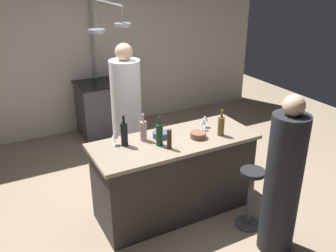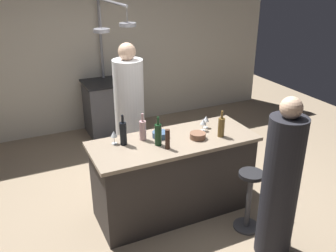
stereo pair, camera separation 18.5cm
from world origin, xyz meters
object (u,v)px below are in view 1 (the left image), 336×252
at_px(wine_glass_near_right_guest, 205,119).
at_px(wine_bottle_rose, 143,130).
at_px(wine_glass_by_chef, 115,136).
at_px(wine_bottle_dark, 124,134).
at_px(chef, 127,118).
at_px(wine_bottle_red, 159,134).
at_px(mixing_bowl_wooden, 198,135).
at_px(wine_glass_near_left_guest, 203,122).
at_px(pepper_mill, 169,139).
at_px(stove_range, 103,108).
at_px(wine_bottle_amber, 221,126).
at_px(bar_stool_right, 250,196).
at_px(guest_right, 283,183).
at_px(mixing_bowl_blue, 161,135).

bearing_deg(wine_glass_near_right_guest, wine_bottle_rose, 178.86).
bearing_deg(wine_glass_by_chef, wine_bottle_dark, -33.07).
bearing_deg(chef, wine_bottle_red, -92.69).
bearing_deg(wine_bottle_red, mixing_bowl_wooden, -4.81).
height_order(wine_glass_near_left_guest, wine_glass_near_right_guest, same).
bearing_deg(pepper_mill, stove_range, 86.67).
distance_m(wine_bottle_rose, wine_bottle_amber, 0.84).
bearing_deg(mixing_bowl_wooden, wine_bottle_amber, -13.21).
bearing_deg(wine_glass_near_right_guest, wine_bottle_amber, -83.66).
distance_m(stove_range, wine_glass_near_right_guest, 2.43).
distance_m(stove_range, wine_bottle_rose, 2.39).
xyz_separation_m(wine_bottle_red, mixing_bowl_wooden, (0.45, -0.04, -0.09)).
bearing_deg(wine_glass_near_left_guest, bar_stool_right, -75.48).
relative_size(guest_right, wine_bottle_amber, 5.45).
bearing_deg(wine_glass_by_chef, pepper_mill, -36.63).
bearing_deg(wine_glass_near_right_guest, pepper_mill, -154.86).
bearing_deg(guest_right, wine_bottle_rose, 127.57).
distance_m(chef, pepper_mill, 1.15).
xyz_separation_m(wine_glass_near_right_guest, mixing_bowl_wooden, (-0.22, -0.21, -0.07)).
distance_m(stove_range, wine_glass_by_chef, 2.42).
relative_size(wine_glass_near_left_guest, mixing_bowl_wooden, 0.85).
bearing_deg(stove_range, wine_glass_near_right_guest, -78.58).
xyz_separation_m(bar_stool_right, mixing_bowl_wooden, (-0.33, 0.54, 0.56)).
xyz_separation_m(stove_range, pepper_mill, (-0.15, -2.61, 0.56)).
bearing_deg(wine_glass_by_chef, wine_glass_near_left_guest, -6.20).
relative_size(wine_glass_by_chef, wine_glass_near_right_guest, 1.00).
bearing_deg(wine_glass_near_right_guest, mixing_bowl_wooden, -136.82).
relative_size(chef, wine_glass_by_chef, 12.17).
bearing_deg(mixing_bowl_blue, wine_bottle_dark, 179.96).
bearing_deg(wine_glass_by_chef, wine_bottle_amber, -15.95).
xyz_separation_m(wine_bottle_rose, mixing_bowl_wooden, (0.54, -0.22, -0.08)).
bearing_deg(wine_glass_by_chef, mixing_bowl_blue, -6.31).
height_order(wine_bottle_red, wine_glass_near_right_guest, wine_bottle_red).
xyz_separation_m(wine_glass_by_chef, wine_glass_near_left_guest, (1.00, -0.11, 0.00)).
xyz_separation_m(guest_right, wine_bottle_rose, (-0.89, 1.16, 0.27)).
xyz_separation_m(stove_range, wine_bottle_red, (-0.20, -2.49, 0.57)).
bearing_deg(wine_bottle_amber, stove_range, 100.90).
bearing_deg(wine_glass_near_right_guest, bar_stool_right, -81.98).
xyz_separation_m(bar_stool_right, wine_glass_near_left_guest, (-0.18, 0.69, 0.63)).
relative_size(pepper_mill, wine_bottle_dark, 0.64).
distance_m(wine_bottle_rose, mixing_bowl_blue, 0.21).
height_order(pepper_mill, wine_bottle_red, wine_bottle_red).
bearing_deg(wine_glass_near_left_guest, chef, 121.28).
distance_m(wine_bottle_amber, wine_glass_by_chef, 1.15).
distance_m(wine_bottle_amber, mixing_bowl_wooden, 0.27).
height_order(wine_glass_by_chef, wine_glass_near_left_guest, same).
height_order(wine_bottle_dark, wine_glass_near_right_guest, wine_bottle_dark).
height_order(wine_bottle_rose, wine_glass_near_right_guest, wine_bottle_rose).
bearing_deg(chef, mixing_bowl_blue, -86.80).
distance_m(stove_range, wine_glass_near_left_guest, 2.48).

